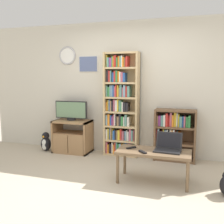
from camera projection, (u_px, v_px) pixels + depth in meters
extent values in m
plane|color=#BCAD93|center=(101.00, 188.00, 3.65)|extent=(18.00, 18.00, 0.00)
cube|color=beige|center=(132.00, 89.00, 5.14)|extent=(6.31, 0.06, 2.60)
torus|color=#B2B2B7|center=(67.00, 56.00, 5.42)|extent=(0.38, 0.04, 0.38)
cylinder|color=white|center=(67.00, 56.00, 5.42)|extent=(0.31, 0.02, 0.31)
cube|color=silver|center=(88.00, 64.00, 5.31)|extent=(0.42, 0.01, 0.33)
cube|color=slate|center=(88.00, 64.00, 5.30)|extent=(0.38, 0.02, 0.30)
cube|color=#9E754C|center=(57.00, 135.00, 5.46)|extent=(0.04, 0.45, 0.65)
cube|color=#9E754C|center=(89.00, 137.00, 5.25)|extent=(0.04, 0.45, 0.65)
cube|color=#9E754C|center=(72.00, 121.00, 5.32)|extent=(0.74, 0.45, 0.04)
cube|color=#9E754C|center=(73.00, 151.00, 5.40)|extent=(0.74, 0.45, 0.04)
cube|color=#9E754C|center=(73.00, 133.00, 5.35)|extent=(0.67, 0.42, 0.04)
cube|color=#9E754C|center=(60.00, 143.00, 5.22)|extent=(0.32, 0.02, 0.36)
cube|color=#9E754C|center=(76.00, 145.00, 5.12)|extent=(0.32, 0.02, 0.36)
cylinder|color=black|center=(71.00, 119.00, 5.35)|extent=(0.18, 0.18, 0.04)
cube|color=black|center=(71.00, 110.00, 5.32)|extent=(0.68, 0.05, 0.35)
cube|color=slate|center=(71.00, 110.00, 5.29)|extent=(0.65, 0.01, 0.32)
cube|color=tan|center=(106.00, 104.00, 5.14)|extent=(0.04, 0.27, 2.00)
cube|color=tan|center=(138.00, 105.00, 4.95)|extent=(0.04, 0.27, 2.00)
cube|color=tan|center=(123.00, 104.00, 5.17)|extent=(0.67, 0.02, 2.00)
cube|color=tan|center=(121.00, 154.00, 5.18)|extent=(0.60, 0.24, 0.04)
cube|color=tan|center=(121.00, 140.00, 5.14)|extent=(0.60, 0.24, 0.04)
cube|color=tan|center=(121.00, 126.00, 5.10)|extent=(0.60, 0.24, 0.04)
cube|color=tan|center=(121.00, 112.00, 5.07)|extent=(0.60, 0.24, 0.04)
cube|color=tan|center=(122.00, 98.00, 5.03)|extent=(0.60, 0.24, 0.04)
cube|color=tan|center=(122.00, 83.00, 4.99)|extent=(0.60, 0.24, 0.04)
cube|color=tan|center=(122.00, 68.00, 4.95)|extent=(0.60, 0.24, 0.04)
cube|color=tan|center=(122.00, 53.00, 4.92)|extent=(0.60, 0.24, 0.04)
cube|color=#B75B70|center=(108.00, 146.00, 5.26)|extent=(0.03, 0.20, 0.22)
cube|color=orange|center=(110.00, 148.00, 5.25)|extent=(0.03, 0.21, 0.18)
cube|color=#232328|center=(112.00, 148.00, 5.24)|extent=(0.04, 0.18, 0.19)
cube|color=white|center=(113.00, 147.00, 5.23)|extent=(0.03, 0.18, 0.22)
cube|color=orange|center=(115.00, 148.00, 5.22)|extent=(0.03, 0.20, 0.17)
cube|color=red|center=(116.00, 147.00, 5.20)|extent=(0.02, 0.21, 0.22)
cube|color=#5B9389|center=(118.00, 147.00, 5.19)|extent=(0.02, 0.21, 0.23)
cube|color=#388947|center=(119.00, 148.00, 5.19)|extent=(0.04, 0.18, 0.21)
cube|color=#759EB7|center=(121.00, 148.00, 5.17)|extent=(0.04, 0.22, 0.20)
cube|color=orange|center=(123.00, 148.00, 5.16)|extent=(0.03, 0.20, 0.21)
cube|color=#388947|center=(125.00, 148.00, 5.15)|extent=(0.03, 0.22, 0.22)
cube|color=#2856A8|center=(127.00, 148.00, 5.14)|extent=(0.03, 0.19, 0.23)
cube|color=red|center=(129.00, 149.00, 5.13)|extent=(0.03, 0.21, 0.18)
cube|color=#9E4293|center=(130.00, 148.00, 5.11)|extent=(0.04, 0.22, 0.23)
cube|color=#388947|center=(133.00, 149.00, 5.11)|extent=(0.03, 0.19, 0.19)
cube|color=white|center=(108.00, 133.00, 5.22)|extent=(0.03, 0.21, 0.20)
cube|color=gold|center=(110.00, 133.00, 5.21)|extent=(0.02, 0.21, 0.22)
cube|color=#2856A8|center=(111.00, 133.00, 5.21)|extent=(0.02, 0.18, 0.22)
cube|color=#93704C|center=(112.00, 133.00, 5.19)|extent=(0.03, 0.20, 0.23)
cube|color=gold|center=(114.00, 133.00, 5.19)|extent=(0.02, 0.17, 0.21)
cube|color=#2856A8|center=(115.00, 134.00, 5.18)|extent=(0.04, 0.20, 0.18)
cube|color=#232328|center=(116.00, 134.00, 5.17)|extent=(0.02, 0.20, 0.19)
cube|color=#93704C|center=(118.00, 134.00, 5.17)|extent=(0.03, 0.17, 0.18)
cube|color=gold|center=(120.00, 134.00, 5.15)|extent=(0.04, 0.19, 0.19)
cube|color=red|center=(122.00, 134.00, 5.14)|extent=(0.03, 0.18, 0.22)
cube|color=#B75B70|center=(124.00, 135.00, 5.13)|extent=(0.04, 0.18, 0.18)
cube|color=#232328|center=(125.00, 135.00, 5.11)|extent=(0.02, 0.19, 0.20)
cube|color=#759EB7|center=(127.00, 135.00, 5.10)|extent=(0.02, 0.21, 0.19)
cube|color=white|center=(128.00, 135.00, 5.10)|extent=(0.02, 0.17, 0.20)
cube|color=white|center=(129.00, 135.00, 5.09)|extent=(0.03, 0.19, 0.17)
cube|color=#B75B70|center=(131.00, 134.00, 5.07)|extent=(0.04, 0.20, 0.23)
cube|color=#5B9389|center=(133.00, 135.00, 5.06)|extent=(0.03, 0.21, 0.21)
cube|color=#B75B70|center=(134.00, 135.00, 5.06)|extent=(0.02, 0.17, 0.21)
cube|color=#759EB7|center=(108.00, 120.00, 5.18)|extent=(0.03, 0.21, 0.20)
cube|color=orange|center=(110.00, 119.00, 5.17)|extent=(0.04, 0.21, 0.22)
cube|color=#2856A8|center=(112.00, 120.00, 5.16)|extent=(0.03, 0.19, 0.20)
cube|color=#9E4293|center=(113.00, 120.00, 5.16)|extent=(0.02, 0.18, 0.17)
cube|color=#B75B70|center=(115.00, 119.00, 5.15)|extent=(0.03, 0.17, 0.21)
cube|color=white|center=(116.00, 119.00, 5.13)|extent=(0.02, 0.18, 0.23)
cube|color=#232328|center=(117.00, 120.00, 5.13)|extent=(0.02, 0.18, 0.21)
cube|color=#93704C|center=(119.00, 121.00, 5.12)|extent=(0.04, 0.17, 0.18)
cube|color=#232328|center=(121.00, 119.00, 5.10)|extent=(0.04, 0.20, 0.23)
cube|color=#388947|center=(123.00, 121.00, 5.09)|extent=(0.04, 0.19, 0.18)
cube|color=white|center=(125.00, 121.00, 5.08)|extent=(0.02, 0.19, 0.18)
cube|color=#5B9389|center=(127.00, 120.00, 5.07)|extent=(0.04, 0.18, 0.22)
cube|color=white|center=(129.00, 121.00, 5.06)|extent=(0.04, 0.19, 0.18)
cube|color=orange|center=(108.00, 106.00, 5.15)|extent=(0.02, 0.17, 0.18)
cube|color=gold|center=(109.00, 105.00, 5.14)|extent=(0.02, 0.17, 0.21)
cube|color=#2856A8|center=(111.00, 105.00, 5.13)|extent=(0.03, 0.18, 0.22)
cube|color=#93704C|center=(112.00, 106.00, 5.12)|extent=(0.03, 0.21, 0.20)
cube|color=#232328|center=(113.00, 106.00, 5.11)|extent=(0.02, 0.21, 0.20)
cube|color=#B75B70|center=(115.00, 105.00, 5.10)|extent=(0.04, 0.18, 0.22)
cube|color=white|center=(117.00, 105.00, 5.09)|extent=(0.04, 0.18, 0.21)
cube|color=gold|center=(119.00, 105.00, 5.07)|extent=(0.02, 0.20, 0.23)
cube|color=#5B9389|center=(121.00, 106.00, 5.07)|extent=(0.04, 0.17, 0.21)
cube|color=#388947|center=(122.00, 106.00, 5.06)|extent=(0.02, 0.19, 0.19)
cube|color=white|center=(124.00, 106.00, 5.05)|extent=(0.02, 0.21, 0.19)
cube|color=#232328|center=(125.00, 107.00, 5.04)|extent=(0.04, 0.20, 0.18)
cube|color=#232328|center=(128.00, 107.00, 5.03)|extent=(0.04, 0.18, 0.17)
cube|color=#5B9389|center=(108.00, 91.00, 5.11)|extent=(0.03, 0.18, 0.21)
cube|color=#388947|center=(110.00, 92.00, 5.10)|extent=(0.04, 0.17, 0.18)
cube|color=#759EB7|center=(112.00, 91.00, 5.09)|extent=(0.02, 0.19, 0.22)
cube|color=#759EB7|center=(113.00, 91.00, 5.08)|extent=(0.03, 0.18, 0.22)
cube|color=#2856A8|center=(114.00, 91.00, 5.07)|extent=(0.02, 0.18, 0.22)
cube|color=#B75B70|center=(116.00, 91.00, 5.06)|extent=(0.03, 0.18, 0.20)
cube|color=red|center=(117.00, 91.00, 5.05)|extent=(0.02, 0.20, 0.23)
cube|color=gold|center=(119.00, 91.00, 5.05)|extent=(0.03, 0.17, 0.22)
cube|color=#93704C|center=(120.00, 92.00, 5.04)|extent=(0.02, 0.17, 0.17)
cube|color=#5B9389|center=(122.00, 91.00, 5.02)|extent=(0.04, 0.18, 0.23)
cube|color=#B75B70|center=(124.00, 92.00, 5.02)|extent=(0.03, 0.17, 0.18)
cube|color=#759EB7|center=(125.00, 91.00, 5.00)|extent=(0.04, 0.19, 0.23)
cube|color=red|center=(127.00, 92.00, 4.99)|extent=(0.03, 0.18, 0.20)
cube|color=#5B9389|center=(129.00, 91.00, 4.98)|extent=(0.04, 0.19, 0.21)
cube|color=#232328|center=(108.00, 76.00, 5.07)|extent=(0.04, 0.17, 0.22)
cube|color=red|center=(111.00, 76.00, 5.05)|extent=(0.04, 0.19, 0.21)
cube|color=#5B9389|center=(112.00, 76.00, 5.04)|extent=(0.02, 0.21, 0.22)
cube|color=#2856A8|center=(114.00, 77.00, 5.04)|extent=(0.04, 0.17, 0.18)
cube|color=red|center=(116.00, 76.00, 5.02)|extent=(0.03, 0.20, 0.21)
cube|color=#388947|center=(118.00, 76.00, 5.01)|extent=(0.03, 0.19, 0.22)
cube|color=orange|center=(120.00, 77.00, 5.00)|extent=(0.04, 0.18, 0.21)
cube|color=white|center=(121.00, 77.00, 4.99)|extent=(0.02, 0.21, 0.19)
cube|color=#B75B70|center=(123.00, 77.00, 4.98)|extent=(0.04, 0.18, 0.19)
cube|color=#2856A8|center=(125.00, 77.00, 4.97)|extent=(0.04, 0.19, 0.17)
cube|color=gold|center=(108.00, 61.00, 5.04)|extent=(0.02, 0.17, 0.23)
cube|color=#5B9389|center=(109.00, 63.00, 5.02)|extent=(0.04, 0.21, 0.18)
cube|color=#9E4293|center=(112.00, 63.00, 5.01)|extent=(0.04, 0.18, 0.18)
cube|color=#388947|center=(113.00, 62.00, 5.00)|extent=(0.02, 0.19, 0.20)
cube|color=orange|center=(115.00, 62.00, 4.99)|extent=(0.02, 0.20, 0.20)
cube|color=red|center=(116.00, 61.00, 4.98)|extent=(0.04, 0.19, 0.22)
cube|color=#388947|center=(118.00, 62.00, 4.98)|extent=(0.02, 0.18, 0.18)
cube|color=orange|center=(120.00, 62.00, 4.97)|extent=(0.04, 0.17, 0.20)
cube|color=#5B9389|center=(122.00, 62.00, 4.95)|extent=(0.03, 0.20, 0.20)
cube|color=white|center=(123.00, 61.00, 4.94)|extent=(0.02, 0.21, 0.21)
cube|color=orange|center=(124.00, 62.00, 4.93)|extent=(0.03, 0.22, 0.18)
cube|color=#93704C|center=(126.00, 62.00, 4.93)|extent=(0.02, 0.18, 0.18)
cube|color=red|center=(127.00, 62.00, 4.92)|extent=(0.02, 0.18, 0.18)
cube|color=red|center=(128.00, 62.00, 4.91)|extent=(0.02, 0.21, 0.20)
cube|color=brown|center=(156.00, 134.00, 4.90)|extent=(0.04, 0.31, 0.95)
cube|color=brown|center=(195.00, 137.00, 4.68)|extent=(0.04, 0.31, 0.95)
cube|color=brown|center=(176.00, 134.00, 4.93)|extent=(0.74, 0.02, 0.95)
cube|color=brown|center=(174.00, 159.00, 4.85)|extent=(0.67, 0.27, 0.04)
cube|color=brown|center=(175.00, 143.00, 4.81)|extent=(0.67, 0.27, 0.04)
cube|color=brown|center=(175.00, 127.00, 4.77)|extent=(0.67, 0.27, 0.04)
cube|color=brown|center=(176.00, 111.00, 4.73)|extent=(0.67, 0.27, 0.04)
cube|color=gold|center=(157.00, 151.00, 4.94)|extent=(0.02, 0.21, 0.23)
cube|color=red|center=(159.00, 151.00, 4.94)|extent=(0.04, 0.20, 0.21)
cube|color=#759EB7|center=(161.00, 151.00, 4.92)|extent=(0.04, 0.22, 0.21)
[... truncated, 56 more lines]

